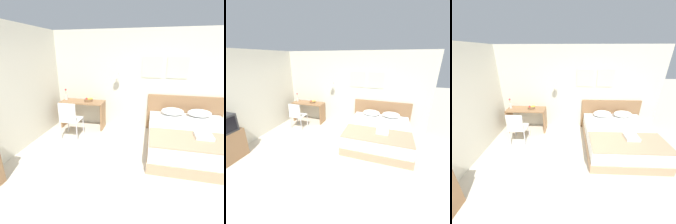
# 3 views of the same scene
# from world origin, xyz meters

# --- Properties ---
(ground_plane) EXTENTS (24.00, 24.00, 0.00)m
(ground_plane) POSITION_xyz_m (0.00, 0.00, 0.00)
(ground_plane) COLOR beige
(wall_back) EXTENTS (5.53, 0.31, 2.65)m
(wall_back) POSITION_xyz_m (0.01, 2.53, 1.33)
(wall_back) COLOR beige
(wall_back) RESTS_ON ground_plane
(bed) EXTENTS (1.80, 2.04, 0.54)m
(bed) POSITION_xyz_m (1.26, 1.42, 0.27)
(bed) COLOR tan
(bed) RESTS_ON ground_plane
(headboard) EXTENTS (1.92, 0.06, 1.00)m
(headboard) POSITION_xyz_m (1.26, 2.47, 0.50)
(headboard) COLOR #8E6642
(headboard) RESTS_ON ground_plane
(pillow_left) EXTENTS (0.56, 0.37, 0.19)m
(pillow_left) POSITION_xyz_m (0.94, 2.21, 0.63)
(pillow_left) COLOR white
(pillow_left) RESTS_ON bed
(pillow_right) EXTENTS (0.56, 0.37, 0.19)m
(pillow_right) POSITION_xyz_m (1.59, 2.21, 0.63)
(pillow_right) COLOR white
(pillow_right) RESTS_ON bed
(throw_blanket) EXTENTS (1.75, 0.82, 0.02)m
(throw_blanket) POSITION_xyz_m (1.26, 0.83, 0.55)
(throw_blanket) COLOR tan
(throw_blanket) RESTS_ON bed
(folded_towel_near_foot) EXTENTS (0.31, 0.29, 0.06)m
(folded_towel_near_foot) POSITION_xyz_m (1.38, 0.97, 0.59)
(folded_towel_near_foot) COLOR white
(folded_towel_near_foot) RESTS_ON throw_blanket
(desk) EXTENTS (1.22, 0.50, 0.77)m
(desk) POSITION_xyz_m (-1.49, 2.17, 0.54)
(desk) COLOR #8E6642
(desk) RESTS_ON ground_plane
(desk_chair) EXTENTS (0.47, 0.47, 0.94)m
(desk_chair) POSITION_xyz_m (-1.56, 1.43, 0.55)
(desk_chair) COLOR white
(desk_chair) RESTS_ON ground_plane
(fruit_bowl) EXTENTS (0.25, 0.23, 0.10)m
(fruit_bowl) POSITION_xyz_m (-1.33, 2.21, 0.81)
(fruit_bowl) COLOR brown
(fruit_bowl) RESTS_ON desk
(flower_vase) EXTENTS (0.08, 0.08, 0.33)m
(flower_vase) POSITION_xyz_m (-2.00, 2.21, 0.88)
(flower_vase) COLOR silver
(flower_vase) RESTS_ON desk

